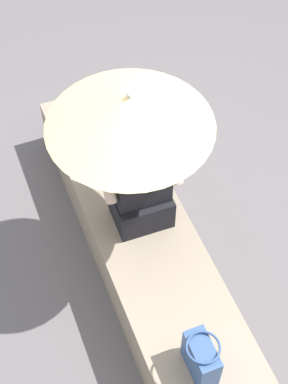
{
  "coord_description": "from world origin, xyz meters",
  "views": [
    {
      "loc": [
        1.81,
        -0.74,
        3.39
      ],
      "look_at": [
        -0.07,
        0.01,
        0.75
      ],
      "focal_mm": 54.96,
      "sensor_mm": 36.0,
      "label": 1
    }
  ],
  "objects_px": {
    "handbag_black": "(201,358)",
    "person_seated": "(141,178)",
    "parasol": "(130,112)",
    "magazine": "(107,127)"
  },
  "relations": [
    {
      "from": "handbag_black",
      "to": "person_seated",
      "type": "bearing_deg",
      "value": 175.9
    },
    {
      "from": "parasol",
      "to": "handbag_black",
      "type": "distance_m",
      "value": 1.29
    },
    {
      "from": "person_seated",
      "to": "parasol",
      "type": "xyz_separation_m",
      "value": [
        0.01,
        -0.06,
        0.56
      ]
    },
    {
      "from": "person_seated",
      "to": "handbag_black",
      "type": "distance_m",
      "value": 1.04
    },
    {
      "from": "handbag_black",
      "to": "parasol",
      "type": "bearing_deg",
      "value": 179.34
    },
    {
      "from": "handbag_black",
      "to": "magazine",
      "type": "xyz_separation_m",
      "value": [
        -1.81,
        0.13,
        -0.13
      ]
    },
    {
      "from": "magazine",
      "to": "person_seated",
      "type": "bearing_deg",
      "value": -2.68
    },
    {
      "from": "person_seated",
      "to": "magazine",
      "type": "relative_size",
      "value": 3.21
    },
    {
      "from": "parasol",
      "to": "magazine",
      "type": "relative_size",
      "value": 3.83
    },
    {
      "from": "parasol",
      "to": "magazine",
      "type": "bearing_deg",
      "value": 171.62
    }
  ]
}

